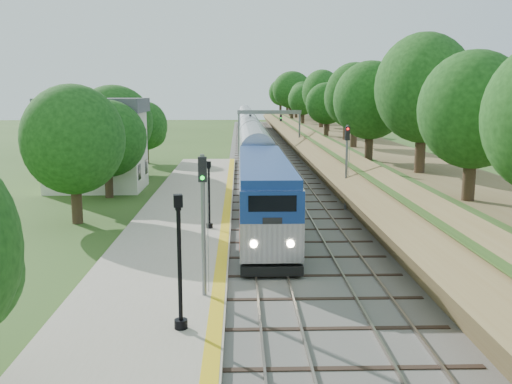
{
  "coord_description": "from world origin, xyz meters",
  "views": [
    {
      "loc": [
        -1.45,
        -20.19,
        8.49
      ],
      "look_at": [
        -0.5,
        12.3,
        2.8
      ],
      "focal_mm": 40.0,
      "sensor_mm": 36.0,
      "label": 1
    }
  ],
  "objects_px": {
    "signal_farside": "(347,158)",
    "lamppost_mid": "(180,270)",
    "signal_gantry": "(269,121)",
    "train": "(249,136)",
    "lamppost_far": "(209,198)",
    "station_building": "(96,143)",
    "signal_platform": "(203,210)"
  },
  "relations": [
    {
      "from": "train",
      "to": "lamppost_far",
      "type": "bearing_deg",
      "value": -93.84
    },
    {
      "from": "station_building",
      "to": "signal_farside",
      "type": "xyz_separation_m",
      "value": [
        20.2,
        -10.0,
        -0.24
      ]
    },
    {
      "from": "train",
      "to": "signal_gantry",
      "type": "bearing_deg",
      "value": -71.97
    },
    {
      "from": "signal_gantry",
      "to": "signal_farside",
      "type": "relative_size",
      "value": 1.37
    },
    {
      "from": "lamppost_far",
      "to": "signal_farside",
      "type": "relative_size",
      "value": 0.67
    },
    {
      "from": "station_building",
      "to": "lamppost_mid",
      "type": "distance_m",
      "value": 33.11
    },
    {
      "from": "station_building",
      "to": "lamppost_mid",
      "type": "height_order",
      "value": "station_building"
    },
    {
      "from": "lamppost_mid",
      "to": "signal_platform",
      "type": "relative_size",
      "value": 0.83
    },
    {
      "from": "signal_platform",
      "to": "signal_farside",
      "type": "distance_m",
      "value": 20.22
    },
    {
      "from": "lamppost_mid",
      "to": "train",
      "type": "bearing_deg",
      "value": 86.85
    },
    {
      "from": "station_building",
      "to": "train",
      "type": "distance_m",
      "value": 35.51
    },
    {
      "from": "signal_gantry",
      "to": "signal_farside",
      "type": "distance_m",
      "value": 35.2
    },
    {
      "from": "train",
      "to": "lamppost_far",
      "type": "xyz_separation_m",
      "value": [
        -3.29,
        -49.01,
        -0.03
      ]
    },
    {
      "from": "signal_gantry",
      "to": "signal_platform",
      "type": "height_order",
      "value": "signal_gantry"
    },
    {
      "from": "signal_platform",
      "to": "signal_farside",
      "type": "height_order",
      "value": "signal_farside"
    },
    {
      "from": "station_building",
      "to": "signal_platform",
      "type": "relative_size",
      "value": 1.5
    },
    {
      "from": "signal_gantry",
      "to": "train",
      "type": "distance_m",
      "value": 8.4
    },
    {
      "from": "train",
      "to": "lamppost_mid",
      "type": "xyz_separation_m",
      "value": [
        -3.52,
        -63.96,
        0.27
      ]
    },
    {
      "from": "signal_platform",
      "to": "lamppost_far",
      "type": "bearing_deg",
      "value": 91.9
    },
    {
      "from": "station_building",
      "to": "signal_gantry",
      "type": "bearing_deg",
      "value": 56.62
    },
    {
      "from": "lamppost_far",
      "to": "signal_platform",
      "type": "distance_m",
      "value": 11.76
    },
    {
      "from": "signal_platform",
      "to": "lamppost_mid",
      "type": "bearing_deg",
      "value": -100.55
    },
    {
      "from": "train",
      "to": "lamppost_mid",
      "type": "distance_m",
      "value": 64.05
    },
    {
      "from": "lamppost_far",
      "to": "signal_platform",
      "type": "xyz_separation_m",
      "value": [
        0.39,
        -11.63,
        1.71
      ]
    },
    {
      "from": "station_building",
      "to": "lamppost_far",
      "type": "bearing_deg",
      "value": -56.9
    },
    {
      "from": "station_building",
      "to": "signal_gantry",
      "type": "relative_size",
      "value": 1.02
    },
    {
      "from": "signal_gantry",
      "to": "train",
      "type": "bearing_deg",
      "value": 108.03
    },
    {
      "from": "station_building",
      "to": "signal_farside",
      "type": "height_order",
      "value": "station_building"
    },
    {
      "from": "signal_gantry",
      "to": "lamppost_far",
      "type": "relative_size",
      "value": 2.06
    },
    {
      "from": "signal_farside",
      "to": "lamppost_mid",
      "type": "bearing_deg",
      "value": -114.45
    },
    {
      "from": "lamppost_mid",
      "to": "lamppost_far",
      "type": "height_order",
      "value": "lamppost_mid"
    },
    {
      "from": "lamppost_far",
      "to": "lamppost_mid",
      "type": "bearing_deg",
      "value": -90.89
    }
  ]
}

